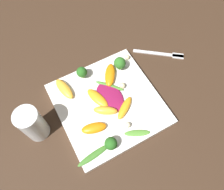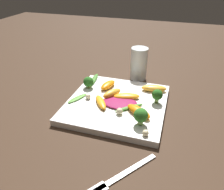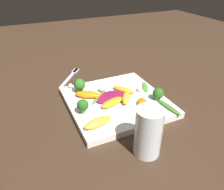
# 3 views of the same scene
# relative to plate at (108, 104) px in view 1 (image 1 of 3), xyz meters

# --- Properties ---
(ground_plane) EXTENTS (2.40, 2.40, 0.00)m
(ground_plane) POSITION_rel_plate_xyz_m (0.00, 0.00, -0.01)
(ground_plane) COLOR #382619
(plate) EXTENTS (0.28, 0.28, 0.02)m
(plate) POSITION_rel_plate_xyz_m (0.00, 0.00, 0.00)
(plate) COLOR white
(plate) RESTS_ON ground_plane
(drinking_glass) EXTENTS (0.06, 0.06, 0.12)m
(drinking_glass) POSITION_rel_plate_xyz_m (-0.21, 0.02, 0.05)
(drinking_glass) COLOR white
(drinking_glass) RESTS_ON ground_plane
(fork) EXTENTS (0.14, 0.11, 0.01)m
(fork) POSITION_rel_plate_xyz_m (0.25, 0.07, -0.01)
(fork) COLOR silver
(fork) RESTS_ON ground_plane
(radicchio_leaf_0) EXTENTS (0.07, 0.11, 0.01)m
(radicchio_leaf_0) POSITION_rel_plate_xyz_m (0.01, 0.01, 0.01)
(radicchio_leaf_0) COLOR maroon
(radicchio_leaf_0) RESTS_ON plate
(orange_segment_0) EXTENTS (0.05, 0.08, 0.02)m
(orange_segment_0) POSITION_rel_plate_xyz_m (-0.02, 0.02, 0.02)
(orange_segment_0) COLOR orange
(orange_segment_0) RESTS_ON plate
(orange_segment_1) EXTENTS (0.07, 0.06, 0.02)m
(orange_segment_1) POSITION_rel_plate_xyz_m (-0.02, -0.02, 0.02)
(orange_segment_1) COLOR #FCAD33
(orange_segment_1) RESTS_ON plate
(orange_segment_2) EXTENTS (0.07, 0.08, 0.02)m
(orange_segment_2) POSITION_rel_plate_xyz_m (0.05, 0.07, 0.02)
(orange_segment_2) COLOR orange
(orange_segment_2) RESTS_ON plate
(orange_segment_3) EXTENTS (0.07, 0.05, 0.02)m
(orange_segment_3) POSITION_rel_plate_xyz_m (-0.07, -0.05, 0.02)
(orange_segment_3) COLOR orange
(orange_segment_3) RESTS_ON plate
(orange_segment_4) EXTENTS (0.04, 0.08, 0.02)m
(orange_segment_4) POSITION_rel_plate_xyz_m (-0.09, 0.10, 0.02)
(orange_segment_4) COLOR #FCAD33
(orange_segment_4) RESTS_ON plate
(orange_segment_5) EXTENTS (0.07, 0.06, 0.01)m
(orange_segment_5) POSITION_rel_plate_xyz_m (0.03, -0.04, 0.02)
(orange_segment_5) COLOR orange
(orange_segment_5) RESTS_ON plate
(broccoli_floret_0) EXTENTS (0.04, 0.04, 0.05)m
(broccoli_floret_0) POSITION_rel_plate_xyz_m (0.09, 0.09, 0.04)
(broccoli_floret_0) COLOR #84AD5B
(broccoli_floret_0) RESTS_ON plate
(broccoli_floret_1) EXTENTS (0.03, 0.03, 0.04)m
(broccoli_floret_1) POSITION_rel_plate_xyz_m (-0.03, 0.11, 0.03)
(broccoli_floret_1) COLOR #7A9E51
(broccoli_floret_1) RESTS_ON plate
(broccoli_floret_2) EXTENTS (0.03, 0.03, 0.04)m
(broccoli_floret_2) POSITION_rel_plate_xyz_m (-0.05, -0.11, 0.03)
(broccoli_floret_2) COLOR #7A9E51
(broccoli_floret_2) RESTS_ON plate
(arugula_sprig_0) EXTENTS (0.07, 0.05, 0.01)m
(arugula_sprig_0) POSITION_rel_plate_xyz_m (0.02, -0.12, 0.01)
(arugula_sprig_0) COLOR #518E33
(arugula_sprig_0) RESTS_ON plate
(arugula_sprig_1) EXTENTS (0.10, 0.03, 0.01)m
(arugula_sprig_1) POSITION_rel_plate_xyz_m (-0.10, -0.11, 0.01)
(arugula_sprig_1) COLOR #3D7528
(arugula_sprig_1) RESTS_ON plate
(arugula_sprig_2) EXTENTS (0.07, 0.07, 0.01)m
(arugula_sprig_2) POSITION_rel_plate_xyz_m (0.03, 0.04, 0.01)
(arugula_sprig_2) COLOR #47842D
(arugula_sprig_2) RESTS_ON plate
(macadamia_nut_0) EXTENTS (0.02, 0.02, 0.02)m
(macadamia_nut_0) POSITION_rel_plate_xyz_m (0.06, 0.02, 0.02)
(macadamia_nut_0) COLOR beige
(macadamia_nut_0) RESTS_ON plate
(macadamia_nut_1) EXTENTS (0.02, 0.02, 0.02)m
(macadamia_nut_1) POSITION_rel_plate_xyz_m (0.01, -0.09, 0.02)
(macadamia_nut_1) COLOR beige
(macadamia_nut_1) RESTS_ON plate
(macadamia_nut_2) EXTENTS (0.02, 0.02, 0.02)m
(macadamia_nut_2) POSITION_rel_plate_xyz_m (0.13, 0.11, 0.02)
(macadamia_nut_2) COLOR beige
(macadamia_nut_2) RESTS_ON plate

